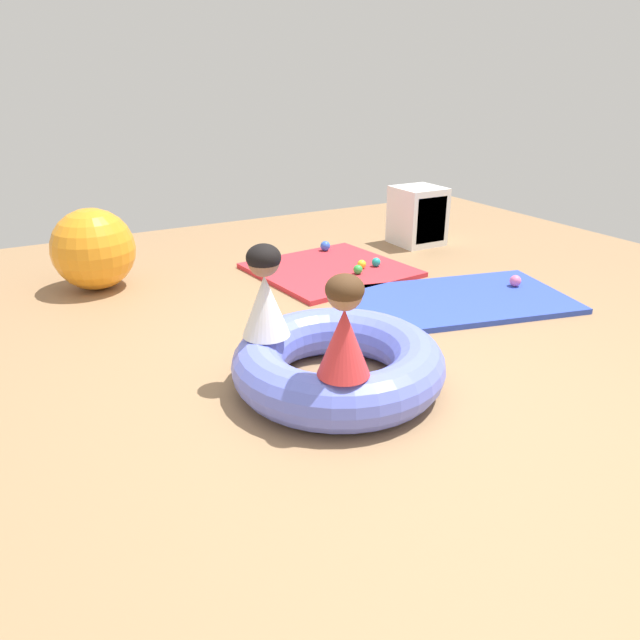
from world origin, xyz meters
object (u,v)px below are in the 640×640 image
at_px(inflatable_cushion, 338,363).
at_px(play_ball_blue, 325,246).
at_px(play_ball_teal, 376,262).
at_px(play_ball_yellow, 362,264).
at_px(storage_cube, 419,216).
at_px(play_ball_green, 358,269).
at_px(child_in_white, 265,292).
at_px(child_in_red, 344,327).
at_px(exercise_ball_large, 93,249).
at_px(play_ball_pink, 515,281).

relative_size(inflatable_cushion, play_ball_blue, 12.41).
bearing_deg(play_ball_teal, play_ball_yellow, 174.26).
bearing_deg(storage_cube, play_ball_green, -150.49).
relative_size(child_in_white, play_ball_blue, 5.44).
bearing_deg(play_ball_blue, play_ball_yellow, -89.75).
bearing_deg(storage_cube, child_in_red, -133.71).
bearing_deg(play_ball_yellow, play_ball_blue, 90.25).
height_order(inflatable_cushion, child_in_white, child_in_white).
bearing_deg(play_ball_green, exercise_ball_large, 157.29).
bearing_deg(play_ball_pink, play_ball_blue, 116.69).
bearing_deg(child_in_red, child_in_white, -90.22).
height_order(play_ball_yellow, play_ball_pink, play_ball_pink).
bearing_deg(play_ball_teal, play_ball_green, -158.29).
bearing_deg(play_ball_teal, child_in_red, -127.78).
relative_size(play_ball_blue, play_ball_green, 1.19).
relative_size(play_ball_teal, play_ball_yellow, 1.04).
relative_size(inflatable_cushion, play_ball_yellow, 15.30).
distance_m(play_ball_yellow, exercise_ball_large, 2.16).
height_order(play_ball_blue, play_ball_teal, play_ball_blue).
bearing_deg(play_ball_blue, play_ball_green, -98.25).
bearing_deg(child_in_white, play_ball_teal, -60.03).
height_order(play_ball_green, play_ball_teal, same).
xyz_separation_m(play_ball_yellow, exercise_ball_large, (-2.03, 0.69, 0.24)).
height_order(child_in_white, play_ball_yellow, child_in_white).
relative_size(child_in_white, play_ball_green, 6.46).
xyz_separation_m(child_in_red, exercise_ball_large, (-0.66, 2.65, -0.20)).
bearing_deg(inflatable_cushion, play_ball_blue, 62.03).
xyz_separation_m(play_ball_green, play_ball_teal, (0.25, 0.10, 0.00)).
xyz_separation_m(play_ball_yellow, storage_cube, (0.99, 0.51, 0.20)).
bearing_deg(child_in_white, inflatable_cushion, -137.70).
bearing_deg(child_in_white, play_ball_blue, -46.56).
xyz_separation_m(inflatable_cushion, play_ball_blue, (1.19, 2.24, -0.05)).
relative_size(play_ball_green, storage_cube, 0.14).
height_order(play_ball_green, play_ball_yellow, play_ball_green).
distance_m(play_ball_teal, exercise_ball_large, 2.30).
height_order(play_ball_teal, play_ball_pink, play_ball_pink).
distance_m(play_ball_blue, play_ball_pink, 1.78).
height_order(child_in_red, play_ball_green, child_in_red).
height_order(child_in_red, play_ball_blue, child_in_red).
height_order(child_in_red, storage_cube, child_in_red).
relative_size(child_in_red, play_ball_teal, 6.28).
relative_size(child_in_red, play_ball_blue, 5.31).
bearing_deg(play_ball_teal, storage_cube, 31.58).
bearing_deg(play_ball_yellow, exercise_ball_large, 161.19).
distance_m(child_in_white, storage_cube, 3.13).
bearing_deg(storage_cube, play_ball_teal, -148.42).
relative_size(child_in_red, play_ball_yellow, 6.54).
xyz_separation_m(play_ball_green, play_ball_pink, (0.91, -0.85, 0.01)).
height_order(child_in_red, exercise_ball_large, child_in_red).
bearing_deg(exercise_ball_large, play_ball_pink, -30.38).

